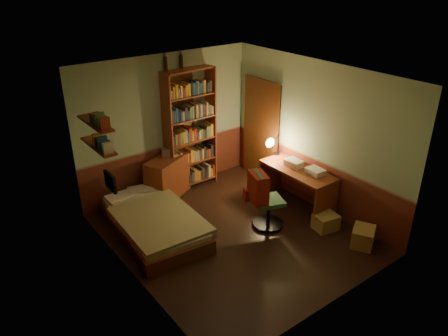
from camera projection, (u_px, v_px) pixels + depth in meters
floor at (233, 235)px, 7.10m from camera, size 3.50×4.00×0.02m
ceiling at (235, 75)px, 5.97m from camera, size 3.50×4.00×0.02m
wall_back at (166, 125)px, 7.99m from camera, size 3.50×0.02×2.60m
wall_left at (126, 196)px, 5.58m from camera, size 0.02×4.00×2.60m
wall_right at (314, 136)px, 7.49m from camera, size 0.02×4.00×2.60m
wall_front at (340, 219)px, 5.09m from camera, size 3.50×0.02×2.60m
doorway at (262, 131)px, 8.54m from camera, size 0.06×0.90×2.00m
door_trim at (261, 132)px, 8.52m from camera, size 0.02×0.98×2.08m
bed at (153, 215)px, 7.04m from camera, size 1.30×2.16×0.61m
dresser at (167, 177)px, 8.11m from camera, size 0.96×0.74×0.77m
mini_stereo at (168, 151)px, 8.07m from camera, size 0.31×0.27×0.14m
bookshelf at (190, 130)px, 8.16m from camera, size 1.01×0.39×2.31m
bottle_left at (166, 64)px, 7.48m from camera, size 0.08×0.08×0.24m
bottle_right at (181, 62)px, 7.65m from camera, size 0.07×0.07×0.23m
desk at (296, 188)px, 7.74m from camera, size 0.59×1.40×0.75m
paper_stack at (294, 163)px, 7.65m from camera, size 0.24×0.31×0.12m
desk_lamp at (277, 139)px, 8.03m from camera, size 0.23×0.23×0.60m
office_chair at (269, 201)px, 7.13m from camera, size 0.58×0.55×0.94m
red_jacket at (272, 154)px, 7.08m from camera, size 0.37×0.47×0.49m
wall_shelf_lower at (98, 146)px, 6.31m from camera, size 0.20×0.90×0.03m
wall_shelf_upper at (95, 123)px, 6.16m from camera, size 0.20×0.90×0.03m
framed_picture at (110, 182)px, 6.06m from camera, size 0.04×0.32×0.26m
cardboard_box_a at (363, 237)px, 6.77m from camera, size 0.50×0.47×0.30m
cardboard_box_b at (326, 222)px, 7.19m from camera, size 0.42×0.37×0.26m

